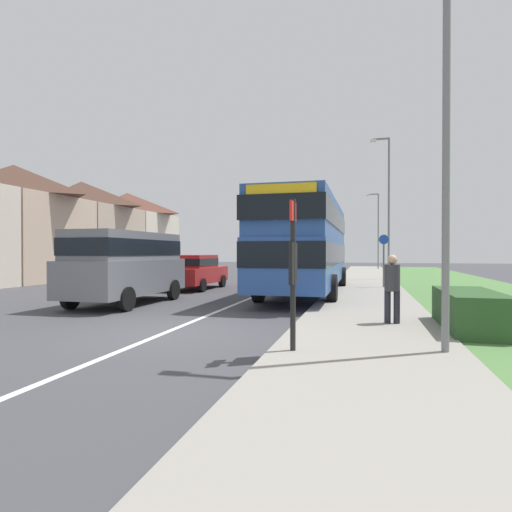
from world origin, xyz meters
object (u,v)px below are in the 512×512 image
Objects in this scene: pedestrian_at_stop at (392,285)px; parked_car_red at (194,270)px; cycle_route_sign at (384,258)px; street_lamp_mid at (387,200)px; bus_stop_sign at (293,264)px; street_lamp_far at (377,226)px; double_decker_bus at (307,242)px; street_lamp_near at (439,119)px; parked_van_grey at (126,262)px.

parked_car_red is at bearing 135.13° from pedestrian_at_stop.
street_lamp_mid is (0.43, 5.87, 3.36)m from cycle_route_sign.
parked_car_red is at bearing -167.16° from cycle_route_sign.
parked_car_red is 13.13m from bus_stop_sign.
parked_car_red is 0.59× the size of street_lamp_far.
double_decker_bus is at bearing 112.18° from pedestrian_at_stop.
street_lamp_mid is (3.55, 8.96, 2.64)m from double_decker_bus.
bus_stop_sign reaches higher than cycle_route_sign.
double_decker_bus reaches higher than bus_stop_sign.
pedestrian_at_stop is 16.50m from street_lamp_mid.
street_lamp_mid is at bearing 89.64° from street_lamp_near.
double_decker_bus is at bearing -135.25° from cycle_route_sign.
pedestrian_at_stop is 3.96m from street_lamp_near.
cycle_route_sign is at bearing 91.40° from street_lamp_near.
street_lamp_near is (8.82, -10.86, 3.01)m from parked_car_red.
double_decker_bus is 5.65m from parked_car_red.
parked_van_grey is at bearing -123.35° from street_lamp_mid.
cycle_route_sign is 21.74m from street_lamp_far.
street_lamp_near reaches higher than parked_car_red.
parked_car_red is at bearing 167.87° from double_decker_bus.
street_lamp_near is (0.55, -2.63, 2.91)m from pedestrian_at_stop.
pedestrian_at_stop is 0.23× the size of street_lamp_far.
street_lamp_near is (0.31, -12.80, 2.46)m from cycle_route_sign.
street_lamp_far is at bearing 86.29° from bus_stop_sign.
bus_stop_sign reaches higher than pedestrian_at_stop.
parked_van_grey reaches higher than pedestrian_at_stop.
street_lamp_far reaches higher than parked_car_red.
parked_van_grey is at bearing 163.34° from pedestrian_at_stop.
bus_stop_sign is 35.05m from street_lamp_far.
pedestrian_at_stop is at bearing -90.94° from street_lamp_far.
bus_stop_sign is at bearing -40.74° from parked_van_grey.
street_lamp_near is 0.92× the size of street_lamp_far.
cycle_route_sign is at bearing -90.75° from street_lamp_far.
parked_car_red is 14.31m from street_lamp_near.
street_lamp_near is at bearing -70.51° from double_decker_bus.
bus_stop_sign is 0.31× the size of street_lamp_mid.
cycle_route_sign reaches higher than parked_van_grey.
parked_van_grey is 0.69× the size of street_lamp_far.
double_decker_bus is 4.40× the size of cycle_route_sign.
parked_van_grey is 30.67m from street_lamp_far.
parked_car_red is 0.64× the size of street_lamp_near.
pedestrian_at_stop is (8.26, -2.47, -0.43)m from parked_van_grey.
pedestrian_at_stop is at bearing -92.38° from street_lamp_mid.
street_lamp_near is 0.79× the size of street_lamp_mid.
street_lamp_far is at bearing 89.25° from cycle_route_sign.
parked_van_grey is 11.47m from cycle_route_sign.
parked_van_grey is (-5.38, -4.60, -0.74)m from double_decker_bus.
street_lamp_near reaches higher than pedestrian_at_stop.
pedestrian_at_stop is at bearing -44.87° from parked_car_red.
pedestrian_at_stop is at bearing -67.82° from double_decker_bus.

